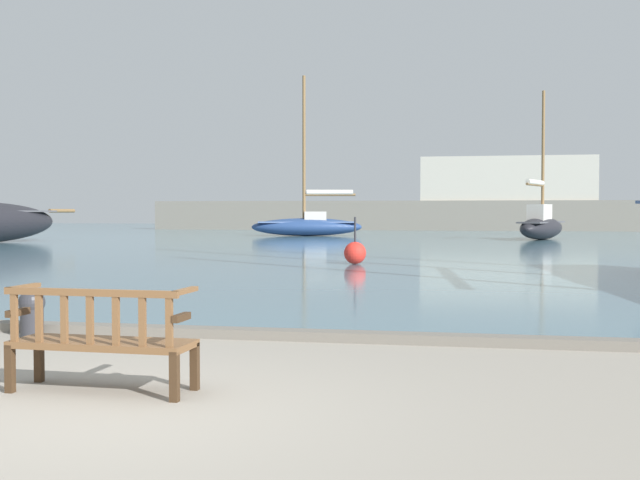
# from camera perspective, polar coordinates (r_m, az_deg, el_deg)

# --- Properties ---
(ground_plane) EXTENTS (160.00, 160.00, 0.00)m
(ground_plane) POSITION_cam_1_polar(r_m,az_deg,el_deg) (6.57, -15.71, -11.93)
(ground_plane) COLOR gray
(harbor_water) EXTENTS (100.00, 80.00, 0.08)m
(harbor_water) POSITION_cam_1_polar(r_m,az_deg,el_deg) (49.80, 7.62, 0.29)
(harbor_water) COLOR slate
(harbor_water) RESTS_ON ground
(quay_edge_kerb) EXTENTS (40.00, 0.30, 0.12)m
(quay_edge_kerb) POSITION_cam_1_polar(r_m,az_deg,el_deg) (10.08, -5.79, -6.61)
(quay_edge_kerb) COLOR slate
(quay_edge_kerb) RESTS_ON ground
(park_bench) EXTENTS (1.62, 0.57, 0.92)m
(park_bench) POSITION_cam_1_polar(r_m,az_deg,el_deg) (7.28, -15.33, -6.78)
(park_bench) COLOR #3D2A19
(park_bench) RESTS_ON ground
(sailboat_far_starboard) EXTENTS (6.89, 3.39, 9.56)m
(sailboat_far_starboard) POSITION_cam_1_polar(r_m,az_deg,el_deg) (48.06, -0.88, 1.15)
(sailboat_far_starboard) COLOR navy
(sailboat_far_starboard) RESTS_ON harbor_water
(sailboat_nearest_starboard) EXTENTS (3.46, 6.09, 7.80)m
(sailboat_nearest_starboard) POSITION_cam_1_polar(r_m,az_deg,el_deg) (43.59, 15.46, 1.05)
(sailboat_nearest_starboard) COLOR black
(sailboat_nearest_starboard) RESTS_ON harbor_water
(mooring_bollard) EXTENTS (0.33, 0.33, 0.60)m
(mooring_bollard) POSITION_cam_1_polar(r_m,az_deg,el_deg) (10.73, -19.80, -4.77)
(mooring_bollard) COLOR #2D2D33
(mooring_bollard) RESTS_ON ground
(channel_buoy) EXTENTS (0.63, 0.63, 1.33)m
(channel_buoy) POSITION_cam_1_polar(r_m,az_deg,el_deg) (22.62, 2.51, -0.91)
(channel_buoy) COLOR red
(channel_buoy) RESTS_ON harbor_water
(far_breakwater) EXTENTS (45.20, 2.40, 5.71)m
(far_breakwater) POSITION_cam_1_polar(r_m,az_deg,el_deg) (62.46, 9.53, 2.35)
(far_breakwater) COLOR slate
(far_breakwater) RESTS_ON ground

